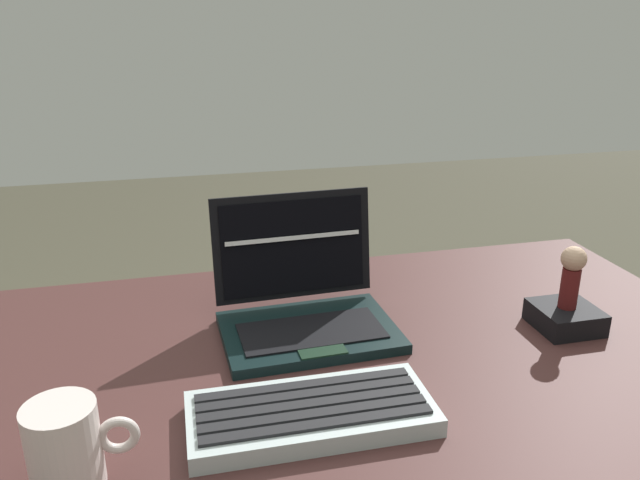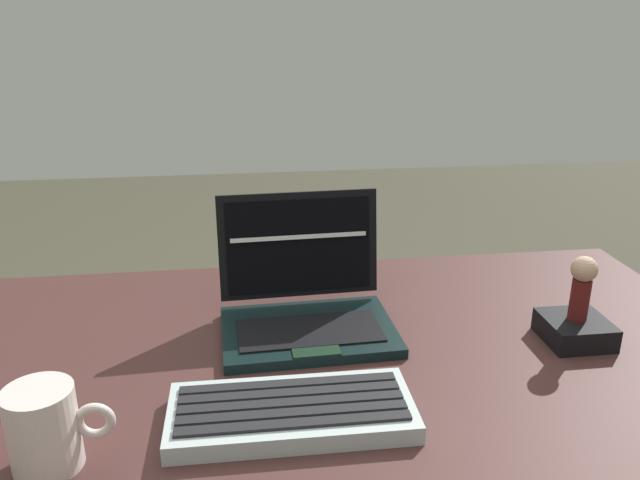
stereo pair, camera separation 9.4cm
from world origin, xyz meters
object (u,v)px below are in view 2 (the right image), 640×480
Objects in this scene: figurine_stand at (575,330)px; coffee_mug at (45,429)px; figurine at (582,284)px; laptop_front at (305,304)px; external_keyboard at (292,412)px.

figurine_stand is 0.82× the size of coffee_mug.
figurine is 0.88× the size of coffee_mug.
figurine is 0.75m from coffee_mug.
figurine is (0.00, -0.00, 0.08)m from figurine_stand.
coffee_mug is (-0.32, -0.29, 0.01)m from laptop_front.
figurine is at bearing 14.72° from coffee_mug.
figurine_stand is (0.41, -0.10, -0.02)m from laptop_front.
laptop_front reaches higher than coffee_mug.
laptop_front is 2.67× the size of figurine.
laptop_front is at bearing 166.50° from figurine.
figurine_stand is at bearing 17.82° from external_keyboard.
external_keyboard is at bearing -100.34° from laptop_front.
figurine is (0.41, -0.10, 0.05)m from laptop_front.
laptop_front is 2.36× the size of coffee_mug.
laptop_front is at bearing 166.50° from figurine_stand.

